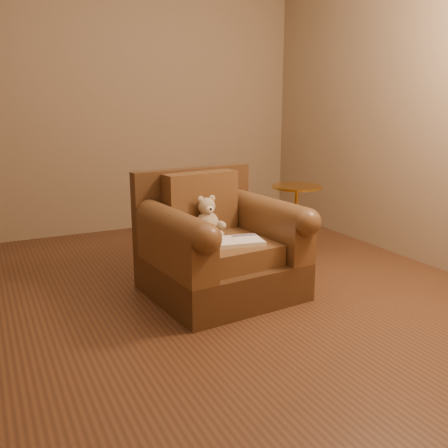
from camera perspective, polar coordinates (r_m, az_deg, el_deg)
name	(u,v)px	position (r m, az deg, el deg)	size (l,w,h in m)	color
floor	(187,298)	(3.37, -4.25, -8.47)	(4.00, 4.00, 0.00)	#53311C
room	(182,24)	(3.14, -4.86, 21.80)	(4.02, 4.02, 2.71)	#887154
armchair	(218,248)	(3.37, -0.71, -2.72)	(0.99, 0.95, 0.82)	#482D18
teddy_bear	(208,220)	(3.37, -1.84, 0.41)	(0.20, 0.23, 0.28)	tan
guidebook	(234,242)	(3.19, 1.14, -2.02)	(0.40, 0.28, 0.03)	beige
side_table	(296,217)	(4.29, 8.21, 0.79)	(0.42, 0.42, 0.59)	gold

